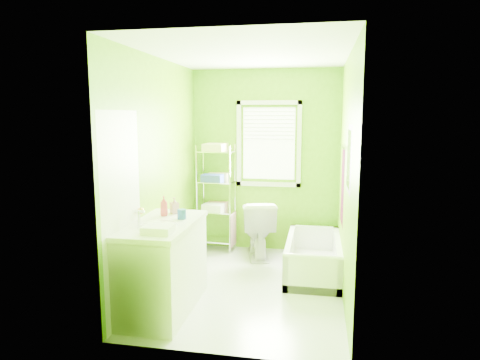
% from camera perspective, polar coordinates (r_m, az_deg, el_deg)
% --- Properties ---
extents(ground, '(2.90, 2.90, 0.00)m').
position_cam_1_polar(ground, '(5.09, 1.17, -13.97)').
color(ground, silver).
rests_on(ground, ground).
extents(room_envelope, '(2.14, 2.94, 2.62)m').
position_cam_1_polar(room_envelope, '(4.71, 1.23, 3.67)').
color(room_envelope, '#61A307').
rests_on(room_envelope, ground).
extents(window, '(0.92, 0.05, 1.22)m').
position_cam_1_polar(window, '(6.11, 3.86, 5.42)').
color(window, white).
rests_on(window, ground).
extents(door, '(0.09, 0.80, 2.00)m').
position_cam_1_polar(door, '(4.17, -15.38, -4.93)').
color(door, white).
rests_on(door, ground).
extents(right_wall_decor, '(0.04, 1.48, 1.17)m').
position_cam_1_polar(right_wall_decor, '(4.67, 13.83, 0.57)').
color(right_wall_decor, '#40071B').
rests_on(right_wall_decor, ground).
extents(bathtub, '(0.66, 1.41, 0.45)m').
position_cam_1_polar(bathtub, '(5.49, 9.71, -10.74)').
color(bathtub, white).
rests_on(bathtub, ground).
extents(toilet, '(0.62, 0.87, 0.81)m').
position_cam_1_polar(toilet, '(5.97, 2.38, -6.43)').
color(toilet, white).
rests_on(toilet, ground).
extents(vanity, '(0.62, 1.20, 1.12)m').
position_cam_1_polar(vanity, '(4.44, -10.24, -10.94)').
color(vanity, white).
rests_on(vanity, ground).
extents(wire_shelf_unit, '(0.54, 0.43, 1.56)m').
position_cam_1_polar(wire_shelf_unit, '(6.17, -3.12, -0.77)').
color(wire_shelf_unit, silver).
rests_on(wire_shelf_unit, ground).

